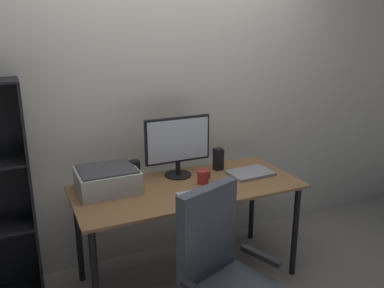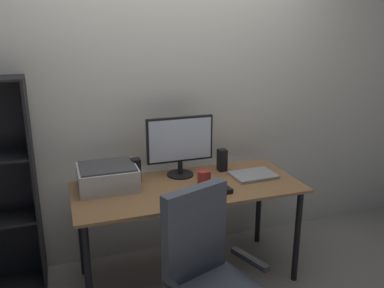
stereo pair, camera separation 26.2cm
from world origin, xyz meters
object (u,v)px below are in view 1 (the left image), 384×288
Objects in this scene: desk at (188,197)px; mouse at (228,188)px; speaker_left at (135,172)px; printer at (107,180)px; coffee_mug at (203,177)px; office_chair at (225,288)px; laptop at (250,173)px; monitor at (178,143)px; keyboard at (199,193)px; speaker_right at (218,159)px.

desk is 16.59× the size of mouse.
printer is (-0.21, -0.05, -0.00)m from speaker_left.
desk is at bearing 179.25° from coffee_mug.
office_chair is at bearing -99.48° from desk.
speaker_left reaches higher than desk.
office_chair is (0.19, -0.98, -0.37)m from speaker_left.
speaker_left reaches higher than mouse.
laptop is (0.31, 0.19, -0.01)m from mouse.
monitor is 0.38m from speaker_left.
monitor is 1.73× the size of keyboard.
printer is (-0.54, -0.06, -0.17)m from monitor.
printer is at bearing 151.39° from keyboard.
coffee_mug is at bearing -138.53° from speaker_right.
mouse is 0.24× the size of printer.
office_chair is (-0.13, -0.78, -0.20)m from desk.
keyboard is at bearing -48.66° from speaker_left.
printer is at bearing -166.52° from speaker_left.
coffee_mug is 0.67m from printer.
coffee_mug is 0.40m from laptop.
laptop reaches higher than keyboard.
laptop is 1.06m from printer.
desk is 0.19m from keyboard.
monitor is 1.13m from office_chair.
speaker_left is at bearing 155.13° from coffee_mug.
coffee_mug is (-0.10, 0.18, 0.03)m from mouse.
monitor is 0.51m from mouse.
speaker_left is at bearing 133.76° from keyboard.
monitor reaches higher than speaker_left.
speaker_left reaches higher than keyboard.
speaker_right is (0.67, 0.00, 0.00)m from speaker_left.
speaker_left is at bearing 81.24° from office_chair.
coffee_mug is at bearing 179.23° from laptop.
desk is 0.42m from speaker_left.
coffee_mug is 0.10× the size of office_chair.
laptop is (0.52, 0.01, 0.09)m from desk.
coffee_mug is 0.30× the size of laptop.
monitor is 1.25× the size of printer.
desk is 9.37× the size of speaker_right.
laptop is 0.80× the size of printer.
keyboard is 0.29× the size of office_chair.
coffee_mug is at bearing 110.12° from mouse.
desk is 5.49× the size of keyboard.
mouse is 0.99× the size of coffee_mug.
keyboard is (-0.01, -0.38, -0.25)m from monitor.
printer is (-0.88, -0.05, -0.00)m from speaker_right.
keyboard is at bearing 168.01° from mouse.
laptop is at bearing -21.69° from monitor.
speaker_left is (-0.84, 0.19, 0.07)m from laptop.
keyboard is 0.69m from office_chair.
desk is 0.44m from speaker_right.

